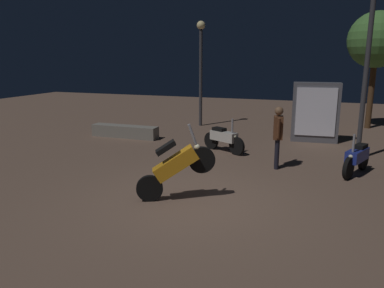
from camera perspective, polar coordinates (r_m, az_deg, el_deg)
ground_plane at (r=7.99m, az=0.13°, el=-8.61°), size 40.00×40.00×0.00m
motorcycle_orange_foreground at (r=7.80m, az=-2.54°, el=-3.39°), size 1.53×0.83×1.63m
motorcycle_blue_parked_left at (r=10.50m, az=23.80°, el=-1.93°), size 0.72×1.57×1.11m
motorcycle_white_parked_right at (r=11.95m, az=4.83°, el=0.86°), size 1.52×0.85×1.11m
person_rider_beside at (r=10.26m, az=12.95°, el=1.79°), size 0.29×0.67×1.69m
streetlamp_near at (r=11.84m, az=25.36°, el=13.89°), size 0.36×0.36×5.36m
streetlamp_far at (r=16.39m, az=1.35°, el=12.75°), size 0.36×0.36×4.44m
tree_center_bg at (r=17.49m, az=26.27°, el=13.95°), size 2.27×2.27×4.79m
kiosk_billboard at (r=14.01m, az=18.25°, el=4.60°), size 1.64×0.66×2.10m
planter_wall_low at (r=14.36m, az=-10.17°, el=1.90°), size 2.61×0.50×0.45m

